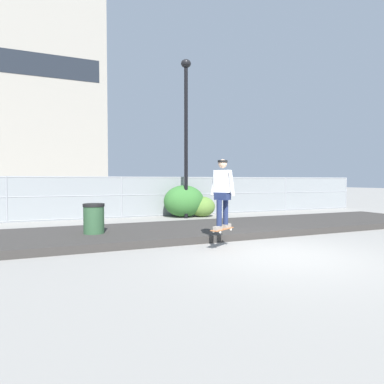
{
  "coord_description": "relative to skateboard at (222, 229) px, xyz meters",
  "views": [
    {
      "loc": [
        -4.47,
        -5.69,
        1.67
      ],
      "look_at": [
        -0.25,
        4.92,
        1.25
      ],
      "focal_mm": 29.28,
      "sensor_mm": 36.0,
      "label": 1
    }
  ],
  "objects": [
    {
      "name": "ground_plane",
      "position": [
        0.98,
        -1.08,
        -0.48
      ],
      "size": [
        120.0,
        120.0,
        0.0
      ],
      "primitive_type": "plane",
      "color": "gray"
    },
    {
      "name": "gravel_berm",
      "position": [
        0.98,
        2.41,
        -0.39
      ],
      "size": [
        17.22,
        3.39,
        0.2
      ],
      "primitive_type": "cube",
      "color": "#33302D",
      "rests_on": "ground_plane"
    },
    {
      "name": "skateboard",
      "position": [
        0.0,
        0.0,
        0.0
      ],
      "size": [
        0.78,
        0.6,
        0.07
      ],
      "color": "#9E5B33"
    },
    {
      "name": "skater",
      "position": [
        -0.0,
        0.0,
        0.96
      ],
      "size": [
        0.66,
        0.61,
        1.69
      ],
      "color": "gray",
      "rests_on": "skateboard"
    },
    {
      "name": "chain_fence",
      "position": [
        0.98,
        7.34,
        0.45
      ],
      "size": [
        22.43,
        0.06,
        1.85
      ],
      "color": "gray",
      "rests_on": "ground_plane"
    },
    {
      "name": "street_lamp",
      "position": [
        1.38,
        6.18,
        3.83
      ],
      "size": [
        0.44,
        0.44,
        6.95
      ],
      "color": "black",
      "rests_on": "ground_plane"
    },
    {
      "name": "parked_car_near",
      "position": [
        -2.82,
        9.7,
        0.35
      ],
      "size": [
        4.42,
        1.98,
        1.66
      ],
      "color": "navy",
      "rests_on": "ground_plane"
    },
    {
      "name": "parked_car_mid",
      "position": [
        2.73,
        9.81,
        0.35
      ],
      "size": [
        4.51,
        2.18,
        1.66
      ],
      "color": "#566B4C",
      "rests_on": "ground_plane"
    },
    {
      "name": "parked_car_far",
      "position": [
        8.52,
        9.62,
        0.35
      ],
      "size": [
        4.47,
        2.09,
        1.66
      ],
      "color": "#474C54",
      "rests_on": "ground_plane"
    },
    {
      "name": "library_building",
      "position": [
        -10.16,
        38.78,
        10.98
      ],
      "size": [
        22.24,
        15.22,
        22.92
      ],
      "color": "gray",
      "rests_on": "ground_plane"
    },
    {
      "name": "shrub_left",
      "position": [
        1.45,
        6.63,
        0.24
      ],
      "size": [
        1.88,
        1.54,
        1.45
      ],
      "color": "#336B2D",
      "rests_on": "ground_plane"
    },
    {
      "name": "shrub_center",
      "position": [
        2.27,
        6.41,
        -0.02
      ],
      "size": [
        1.21,
        0.99,
        0.93
      ],
      "color": "#567A33",
      "rests_on": "ground_plane"
    },
    {
      "name": "trash_bin",
      "position": [
        -2.83,
        2.3,
        0.03
      ],
      "size": [
        0.59,
        0.59,
        1.03
      ],
      "color": "#2D5133",
      "rests_on": "ground_plane"
    }
  ]
}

